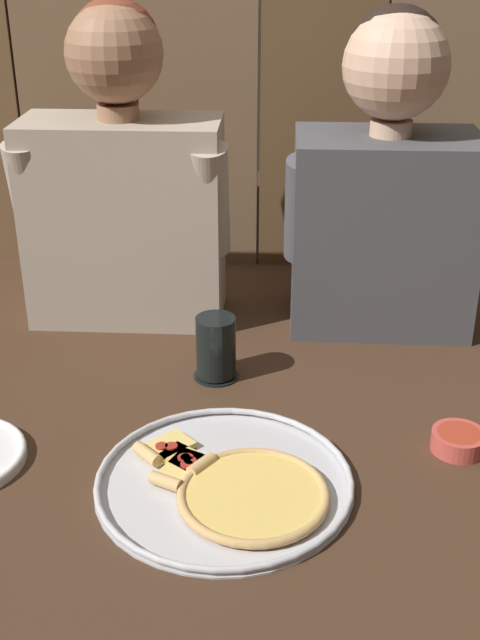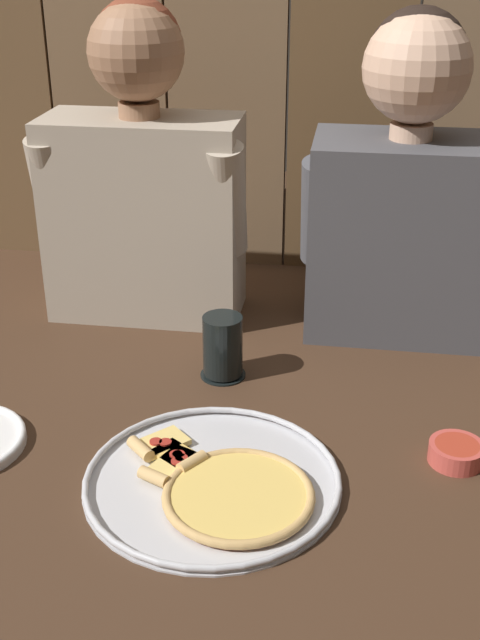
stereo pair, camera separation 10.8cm
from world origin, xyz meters
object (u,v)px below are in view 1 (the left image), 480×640
(drinking_glass, at_px, (216,348))
(dipping_bowl, at_px, (458,440))
(diner_left, at_px, (123,179))
(diner_right, at_px, (386,184))
(pizza_tray, at_px, (231,484))

(drinking_glass, relative_size, dipping_bowl, 1.39)
(diner_left, bearing_deg, dipping_bowl, -37.42)
(drinking_glass, relative_size, diner_right, 0.19)
(dipping_bowl, bearing_deg, diner_right, 100.48)
(dipping_bowl, distance_m, diner_right, 0.55)
(dipping_bowl, bearing_deg, pizza_tray, -161.19)
(drinking_glass, relative_size, diner_left, 0.19)
(pizza_tray, distance_m, diner_right, 0.70)
(diner_right, bearing_deg, dipping_bowl, -79.52)
(drinking_glass, distance_m, dipping_bowl, 0.45)
(diner_left, distance_m, diner_right, 0.52)
(pizza_tray, relative_size, diner_left, 0.61)
(diner_left, height_order, diner_right, diner_left)
(dipping_bowl, xyz_separation_m, diner_left, (-0.61, 0.46, 0.28))
(diner_left, bearing_deg, drinking_glass, -51.35)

